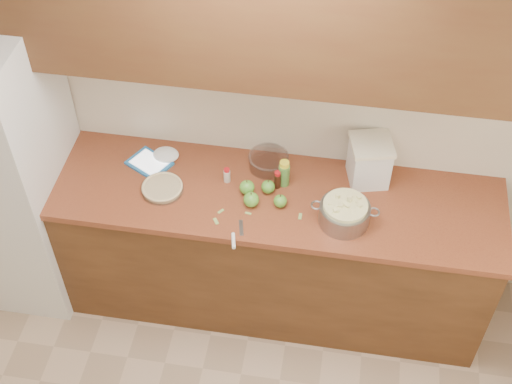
% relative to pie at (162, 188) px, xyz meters
% --- Properties ---
extents(counter_run, '(2.64, 0.68, 0.92)m').
position_rel_pie_xyz_m(counter_run, '(0.50, 0.06, -0.48)').
color(counter_run, '#5B3419').
rests_on(counter_run, ground).
extents(upper_cabinets, '(2.60, 0.34, 0.70)m').
position_rel_pie_xyz_m(upper_cabinets, '(0.50, 0.22, 1.01)').
color(upper_cabinets, '#533319').
rests_on(upper_cabinets, room_shell).
extents(fridge, '(0.70, 0.70, 1.80)m').
position_rel_pie_xyz_m(fridge, '(-0.94, 0.03, -0.04)').
color(fridge, silver).
rests_on(fridge, ground).
extents(pie, '(0.23, 0.23, 0.04)m').
position_rel_pie_xyz_m(pie, '(0.00, 0.00, 0.00)').
color(pie, silver).
rests_on(pie, counter_run).
extents(colander, '(0.35, 0.26, 0.13)m').
position_rel_pie_xyz_m(colander, '(0.97, -0.06, 0.04)').
color(colander, gray).
rests_on(colander, counter_run).
extents(flour_canister, '(0.26, 0.26, 0.27)m').
position_rel_pie_xyz_m(flour_canister, '(1.07, 0.27, 0.12)').
color(flour_canister, silver).
rests_on(flour_canister, counter_run).
extents(tablet, '(0.28, 0.26, 0.02)m').
position_rel_pie_xyz_m(tablet, '(-0.12, 0.18, -0.01)').
color(tablet, '#2570B2').
rests_on(tablet, counter_run).
extents(paring_knife, '(0.06, 0.20, 0.02)m').
position_rel_pie_xyz_m(paring_knife, '(0.44, -0.27, -0.01)').
color(paring_knife, gray).
rests_on(paring_knife, counter_run).
extents(lemon_bottle, '(0.06, 0.06, 0.16)m').
position_rel_pie_xyz_m(lemon_bottle, '(0.63, 0.15, 0.06)').
color(lemon_bottle, '#4C8C38').
rests_on(lemon_bottle, counter_run).
extents(cinnamon_shaker, '(0.04, 0.04, 0.09)m').
position_rel_pie_xyz_m(cinnamon_shaker, '(0.33, 0.13, 0.02)').
color(cinnamon_shaker, beige).
rests_on(cinnamon_shaker, counter_run).
extents(vanilla_bottle, '(0.04, 0.04, 0.11)m').
position_rel_pie_xyz_m(vanilla_bottle, '(0.60, 0.13, 0.03)').
color(vanilla_bottle, black).
rests_on(vanilla_bottle, counter_run).
extents(mixing_bowl, '(0.22, 0.22, 0.08)m').
position_rel_pie_xyz_m(mixing_bowl, '(0.53, 0.27, 0.03)').
color(mixing_bowl, silver).
rests_on(mixing_bowl, counter_run).
extents(paper_towel, '(0.17, 0.15, 0.06)m').
position_rel_pie_xyz_m(paper_towel, '(-0.04, 0.24, 0.01)').
color(paper_towel, white).
rests_on(paper_towel, counter_run).
extents(apple_left, '(0.08, 0.08, 0.09)m').
position_rel_pie_xyz_m(apple_left, '(0.45, 0.06, 0.02)').
color(apple_left, '#549A2F').
rests_on(apple_left, counter_run).
extents(apple_center, '(0.07, 0.07, 0.09)m').
position_rel_pie_xyz_m(apple_center, '(0.56, 0.08, 0.02)').
color(apple_center, '#549A2F').
rests_on(apple_center, counter_run).
extents(apple_front, '(0.08, 0.08, 0.09)m').
position_rel_pie_xyz_m(apple_front, '(0.49, -0.03, 0.02)').
color(apple_front, '#549A2F').
rests_on(apple_front, counter_run).
extents(apple_extra, '(0.07, 0.07, 0.08)m').
position_rel_pie_xyz_m(apple_extra, '(0.64, -0.01, 0.02)').
color(apple_extra, '#549A2F').
rests_on(apple_extra, counter_run).
extents(peel_a, '(0.02, 0.04, 0.00)m').
position_rel_pie_xyz_m(peel_a, '(0.75, -0.07, -0.02)').
color(peel_a, '#8EAD54').
rests_on(peel_a, counter_run).
extents(peel_b, '(0.04, 0.05, 0.00)m').
position_rel_pie_xyz_m(peel_b, '(0.32, -0.17, -0.02)').
color(peel_b, '#8EAD54').
rests_on(peel_b, counter_run).
extents(peel_c, '(0.03, 0.02, 0.00)m').
position_rel_pie_xyz_m(peel_c, '(0.48, -0.09, -0.02)').
color(peel_c, '#8EAD54').
rests_on(peel_c, counter_run).
extents(peel_d, '(0.03, 0.04, 0.00)m').
position_rel_pie_xyz_m(peel_d, '(0.34, -0.10, -0.02)').
color(peel_d, '#8EAD54').
rests_on(peel_d, counter_run).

